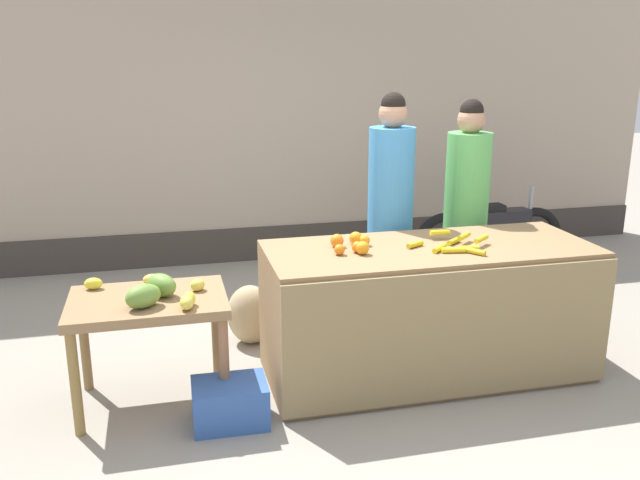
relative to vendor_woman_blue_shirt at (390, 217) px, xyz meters
The scene contains 12 objects.
ground_plane 1.25m from the vendor_woman_blue_shirt, 123.78° to the right, with size 24.00×24.00×0.00m, color gray.
market_wall_back 2.37m from the vendor_woman_blue_shirt, 101.29° to the left, with size 8.48×0.23×2.90m.
fruit_stall_counter 0.85m from the vendor_woman_blue_shirt, 86.51° to the right, with size 2.18×0.89×0.90m.
side_table_wooden 1.94m from the vendor_woman_blue_shirt, 159.19° to the right, with size 0.94×0.66×0.70m.
banana_bunch_pile 0.76m from the vendor_woman_blue_shirt, 76.07° to the right, with size 0.57×0.47×0.07m.
orange_pile 0.78m from the vendor_woman_blue_shirt, 127.43° to the right, with size 0.29×0.31×0.09m.
mango_papaya_pile 1.90m from the vendor_woman_blue_shirt, 157.43° to the right, with size 0.75×0.60×0.14m.
vendor_woman_blue_shirt is the anchor object (origin of this frame).
vendor_woman_green_shirt 0.64m from the vendor_woman_blue_shirt, ahead, with size 0.34×0.34×1.80m.
parked_motorcycle 1.95m from the vendor_woman_blue_shirt, 38.70° to the left, with size 1.60×0.18×0.88m.
produce_crate 1.88m from the vendor_woman_blue_shirt, 142.35° to the right, with size 0.44×0.32×0.26m, color #3359A5.
produce_sack 1.28m from the vendor_woman_blue_shirt, behind, with size 0.36×0.30×0.46m, color tan.
Camera 1 is at (-1.21, -3.94, 2.13)m, focal length 37.51 mm.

